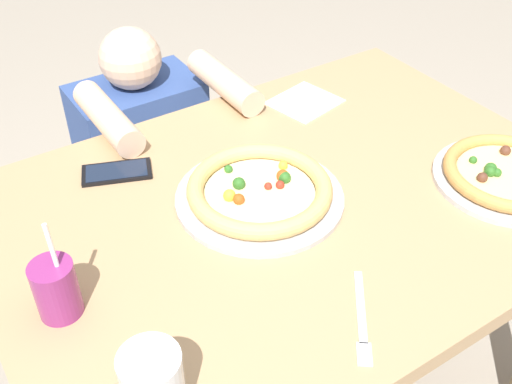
{
  "coord_description": "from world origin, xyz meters",
  "views": [
    {
      "loc": [
        -0.61,
        -0.79,
        1.56
      ],
      "look_at": [
        -0.08,
        0.03,
        0.78
      ],
      "focal_mm": 43.03,
      "sensor_mm": 36.0,
      "label": 1
    }
  ],
  "objects_px": {
    "pizza_near": "(507,175)",
    "fork": "(362,321)",
    "pizza_far": "(260,191)",
    "diner_seated": "(148,175)",
    "cell_phone": "(117,172)",
    "drink_cup_colored": "(56,289)"
  },
  "relations": [
    {
      "from": "fork",
      "to": "diner_seated",
      "type": "bearing_deg",
      "value": 87.88
    },
    {
      "from": "fork",
      "to": "drink_cup_colored",
      "type": "bearing_deg",
      "value": 144.36
    },
    {
      "from": "cell_phone",
      "to": "diner_seated",
      "type": "distance_m",
      "value": 0.57
    },
    {
      "from": "pizza_near",
      "to": "drink_cup_colored",
      "type": "xyz_separation_m",
      "value": [
        -0.92,
        0.17,
        0.03
      ]
    },
    {
      "from": "drink_cup_colored",
      "to": "cell_phone",
      "type": "height_order",
      "value": "drink_cup_colored"
    },
    {
      "from": "pizza_near",
      "to": "fork",
      "type": "height_order",
      "value": "pizza_near"
    },
    {
      "from": "pizza_near",
      "to": "diner_seated",
      "type": "distance_m",
      "value": 1.06
    },
    {
      "from": "pizza_near",
      "to": "fork",
      "type": "distance_m",
      "value": 0.53
    },
    {
      "from": "drink_cup_colored",
      "to": "fork",
      "type": "distance_m",
      "value": 0.51
    },
    {
      "from": "pizza_near",
      "to": "pizza_far",
      "type": "bearing_deg",
      "value": 153.6
    },
    {
      "from": "cell_phone",
      "to": "drink_cup_colored",
      "type": "bearing_deg",
      "value": -126.5
    },
    {
      "from": "pizza_near",
      "to": "drink_cup_colored",
      "type": "bearing_deg",
      "value": 169.51
    },
    {
      "from": "drink_cup_colored",
      "to": "cell_phone",
      "type": "relative_size",
      "value": 1.13
    },
    {
      "from": "drink_cup_colored",
      "to": "fork",
      "type": "bearing_deg",
      "value": -35.64
    },
    {
      "from": "fork",
      "to": "cell_phone",
      "type": "distance_m",
      "value": 0.63
    },
    {
      "from": "pizza_far",
      "to": "diner_seated",
      "type": "distance_m",
      "value": 0.74
    },
    {
      "from": "pizza_far",
      "to": "drink_cup_colored",
      "type": "bearing_deg",
      "value": -171.49
    },
    {
      "from": "pizza_near",
      "to": "fork",
      "type": "xyz_separation_m",
      "value": [
        -0.51,
        -0.12,
        -0.02
      ]
    },
    {
      "from": "pizza_near",
      "to": "diner_seated",
      "type": "relative_size",
      "value": 0.35
    },
    {
      "from": "fork",
      "to": "cell_phone",
      "type": "bearing_deg",
      "value": 106.48
    },
    {
      "from": "pizza_near",
      "to": "diner_seated",
      "type": "height_order",
      "value": "diner_seated"
    },
    {
      "from": "drink_cup_colored",
      "to": "pizza_near",
      "type": "bearing_deg",
      "value": -10.49
    }
  ]
}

